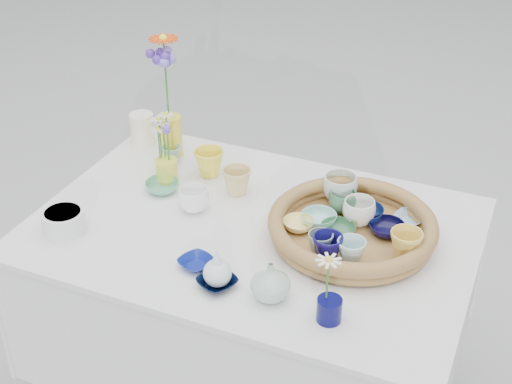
% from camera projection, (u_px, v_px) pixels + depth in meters
% --- Properties ---
extents(wicker_tray, '(0.47, 0.47, 0.08)m').
position_uv_depth(wicker_tray, '(352.00, 228.00, 1.99)').
color(wicker_tray, brown).
rests_on(wicker_tray, display_table).
extents(tray_ceramic_0, '(0.13, 0.13, 0.04)m').
position_uv_depth(tray_ceramic_0, '(364.00, 214.00, 2.06)').
color(tray_ceramic_0, '#0E1B49').
rests_on(tray_ceramic_0, wicker_tray).
extents(tray_ceramic_1, '(0.12, 0.12, 0.03)m').
position_uv_depth(tray_ceramic_1, '(387.00, 229.00, 1.99)').
color(tray_ceramic_1, black).
rests_on(tray_ceramic_1, wicker_tray).
extents(tray_ceramic_2, '(0.10, 0.10, 0.08)m').
position_uv_depth(tray_ceramic_2, '(406.00, 245.00, 1.89)').
color(tray_ceramic_2, '#E4BF4F').
rests_on(tray_ceramic_2, wicker_tray).
extents(tray_ceramic_3, '(0.10, 0.10, 0.03)m').
position_uv_depth(tray_ceramic_3, '(338.00, 231.00, 1.99)').
color(tray_ceramic_3, '#376E45').
rests_on(tray_ceramic_3, wicker_tray).
extents(tray_ceramic_4, '(0.09, 0.09, 0.06)m').
position_uv_depth(tray_ceramic_4, '(320.00, 244.00, 1.91)').
color(tray_ceramic_4, gray).
rests_on(tray_ceramic_4, wicker_tray).
extents(tray_ceramic_5, '(0.11, 0.11, 0.03)m').
position_uv_depth(tray_ceramic_5, '(319.00, 219.00, 2.04)').
color(tray_ceramic_5, '#95D6CA').
rests_on(tray_ceramic_5, wicker_tray).
extents(tray_ceramic_6, '(0.13, 0.13, 0.08)m').
position_uv_depth(tray_ceramic_6, '(340.00, 188.00, 2.13)').
color(tray_ceramic_6, silver).
rests_on(tray_ceramic_6, wicker_tray).
extents(tray_ceramic_7, '(0.10, 0.10, 0.07)m').
position_uv_depth(tray_ceramic_7, '(359.00, 212.00, 2.03)').
color(tray_ceramic_7, white).
rests_on(tray_ceramic_7, wicker_tray).
extents(tray_ceramic_8, '(0.11, 0.11, 0.02)m').
position_uv_depth(tray_ceramic_8, '(410.00, 218.00, 2.05)').
color(tray_ceramic_8, '#A2C3DF').
rests_on(tray_ceramic_8, wicker_tray).
extents(tray_ceramic_9, '(0.11, 0.11, 0.08)m').
position_uv_depth(tray_ceramic_9, '(328.00, 248.00, 1.88)').
color(tray_ceramic_9, '#0F0B4D').
rests_on(tray_ceramic_9, wicker_tray).
extents(tray_ceramic_10, '(0.11, 0.11, 0.03)m').
position_uv_depth(tray_ceramic_10, '(298.00, 225.00, 2.01)').
color(tray_ceramic_10, '#FFE27D').
rests_on(tray_ceramic_10, wicker_tray).
extents(tray_ceramic_11, '(0.09, 0.09, 0.07)m').
position_uv_depth(tray_ceramic_11, '(351.00, 252.00, 1.87)').
color(tray_ceramic_11, silver).
rests_on(tray_ceramic_11, wicker_tray).
extents(tray_ceramic_12, '(0.09, 0.09, 0.07)m').
position_uv_depth(tray_ceramic_12, '(343.00, 201.00, 2.08)').
color(tray_ceramic_12, '#3C6F4B').
rests_on(tray_ceramic_12, wicker_tray).
extents(loose_ceramic_0, '(0.11, 0.11, 0.09)m').
position_uv_depth(loose_ceramic_0, '(209.00, 163.00, 2.29)').
color(loose_ceramic_0, yellow).
rests_on(loose_ceramic_0, display_table).
extents(loose_ceramic_1, '(0.12, 0.12, 0.08)m').
position_uv_depth(loose_ceramic_1, '(237.00, 181.00, 2.20)').
color(loose_ceramic_1, '#D7BE77').
rests_on(loose_ceramic_1, display_table).
extents(loose_ceramic_2, '(0.14, 0.14, 0.03)m').
position_uv_depth(loose_ceramic_2, '(162.00, 187.00, 2.22)').
color(loose_ceramic_2, '#5AA27F').
rests_on(loose_ceramic_2, display_table).
extents(loose_ceramic_3, '(0.12, 0.12, 0.07)m').
position_uv_depth(loose_ceramic_3, '(194.00, 199.00, 2.12)').
color(loose_ceramic_3, white).
rests_on(loose_ceramic_3, display_table).
extents(loose_ceramic_4, '(0.12, 0.12, 0.02)m').
position_uv_depth(loose_ceramic_4, '(196.00, 263.00, 1.90)').
color(loose_ceramic_4, navy).
rests_on(loose_ceramic_4, display_table).
extents(loose_ceramic_5, '(0.08, 0.08, 0.06)m').
position_uv_depth(loose_ceramic_5, '(172.00, 154.00, 2.37)').
color(loose_ceramic_5, '#8AB9AC').
rests_on(loose_ceramic_5, display_table).
extents(loose_ceramic_6, '(0.13, 0.13, 0.02)m').
position_uv_depth(loose_ceramic_6, '(217.00, 282.00, 1.83)').
color(loose_ceramic_6, black).
rests_on(loose_ceramic_6, display_table).
extents(fluted_bowl, '(0.12, 0.12, 0.06)m').
position_uv_depth(fluted_bowl, '(64.00, 221.00, 2.03)').
color(fluted_bowl, silver).
rests_on(fluted_bowl, display_table).
extents(bud_vase_paleblue, '(0.09, 0.09, 0.11)m').
position_uv_depth(bud_vase_paleblue, '(217.00, 267.00, 1.81)').
color(bud_vase_paleblue, silver).
rests_on(bud_vase_paleblue, display_table).
extents(bud_vase_seafoam, '(0.13, 0.13, 0.11)m').
position_uv_depth(bud_vase_seafoam, '(271.00, 281.00, 1.77)').
color(bud_vase_seafoam, '#A1C4B3').
rests_on(bud_vase_seafoam, display_table).
extents(bud_vase_cobalt, '(0.08, 0.08, 0.06)m').
position_uv_depth(bud_vase_cobalt, '(329.00, 310.00, 1.71)').
color(bud_vase_cobalt, '#070841').
rests_on(bud_vase_cobalt, display_table).
extents(single_daisy, '(0.07, 0.07, 0.13)m').
position_uv_depth(single_daisy, '(327.00, 279.00, 1.67)').
color(single_daisy, white).
rests_on(single_daisy, bud_vase_cobalt).
extents(tall_vase_yellow, '(0.09, 0.09, 0.14)m').
position_uv_depth(tall_vase_yellow, '(171.00, 136.00, 2.39)').
color(tall_vase_yellow, yellow).
rests_on(tall_vase_yellow, display_table).
extents(gerbera, '(0.14, 0.14, 0.28)m').
position_uv_depth(gerbera, '(166.00, 78.00, 2.30)').
color(gerbera, '#EC4509').
rests_on(gerbera, tall_vase_yellow).
extents(hydrangea, '(0.09, 0.09, 0.27)m').
position_uv_depth(hydrangea, '(167.00, 90.00, 2.30)').
color(hydrangea, '#4A2C96').
rests_on(hydrangea, tall_vase_yellow).
extents(white_pitcher, '(0.14, 0.12, 0.11)m').
position_uv_depth(white_pitcher, '(142.00, 129.00, 2.47)').
color(white_pitcher, '#EFE9CF').
rests_on(white_pitcher, display_table).
extents(daisy_cup, '(0.09, 0.09, 0.08)m').
position_uv_depth(daisy_cup, '(167.00, 171.00, 2.26)').
color(daisy_cup, yellow).
rests_on(daisy_cup, display_table).
extents(daisy_posy, '(0.10, 0.10, 0.15)m').
position_uv_depth(daisy_posy, '(164.00, 138.00, 2.21)').
color(daisy_posy, white).
rests_on(daisy_posy, daisy_cup).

